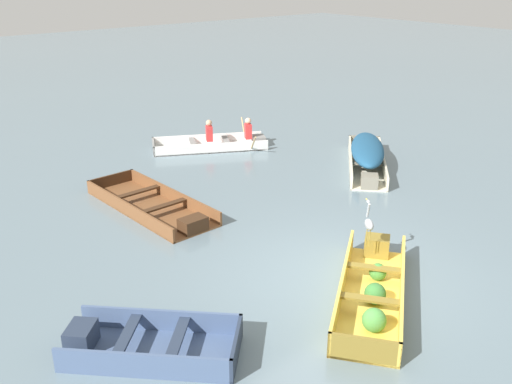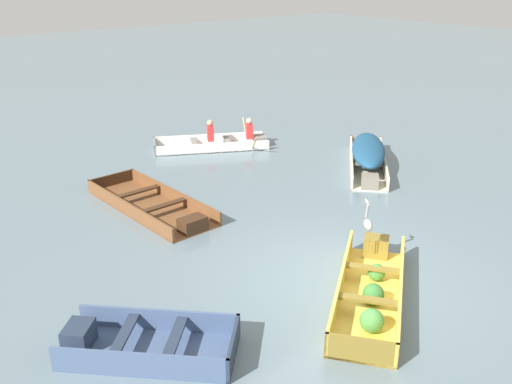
{
  "view_description": "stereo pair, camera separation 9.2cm",
  "coord_description": "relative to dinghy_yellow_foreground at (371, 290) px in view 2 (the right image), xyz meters",
  "views": [
    {
      "loc": [
        -6.68,
        -5.8,
        5.15
      ],
      "look_at": [
        0.82,
        3.39,
        0.35
      ],
      "focal_mm": 40.0,
      "sensor_mm": 36.0,
      "label": 1
    },
    {
      "loc": [
        -6.6,
        -5.86,
        5.15
      ],
      "look_at": [
        0.82,
        3.39,
        0.35
      ],
      "focal_mm": 40.0,
      "sensor_mm": 36.0,
      "label": 2
    }
  ],
  "objects": [
    {
      "name": "heron_on_dinghy",
      "position": [
        0.72,
        0.76,
        0.72
      ],
      "size": [
        0.32,
        0.42,
        0.84
      ],
      "color": "olive",
      "rests_on": "dinghy_yellow_foreground"
    },
    {
      "name": "skiff_slate_blue_far_moored",
      "position": [
        -3.62,
        1.1,
        -0.02
      ],
      "size": [
        2.48,
        2.47,
        0.38
      ],
      "color": "#475B7F",
      "rests_on": "ground"
    },
    {
      "name": "skiff_wooden_brown_near_moored",
      "position": [
        -1.0,
        5.4,
        -0.06
      ],
      "size": [
        1.41,
        3.65,
        0.32
      ],
      "color": "brown",
      "rests_on": "ground"
    },
    {
      "name": "ground_plane",
      "position": [
        0.09,
        0.76,
        -0.16
      ],
      "size": [
        80.0,
        80.0,
        0.0
      ],
      "primitive_type": "plane",
      "color": "slate"
    },
    {
      "name": "skiff_cream_mid_moored",
      "position": [
        4.87,
        4.31,
        0.26
      ],
      "size": [
        3.21,
        3.08,
        0.73
      ],
      "color": "beige",
      "rests_on": "ground"
    },
    {
      "name": "dinghy_yellow_foreground",
      "position": [
        0.0,
        0.0,
        0.0
      ],
      "size": [
        3.3,
        2.81,
        0.41
      ],
      "color": "#E5BC47",
      "rests_on": "ground"
    },
    {
      "name": "rowboat_white_with_crew",
      "position": [
        2.76,
        8.28,
        0.01
      ],
      "size": [
        3.43,
        2.79,
        0.88
      ],
      "color": "white",
      "rests_on": "ground"
    }
  ]
}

